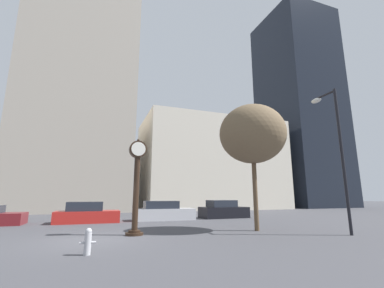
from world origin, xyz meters
name	(u,v)px	position (x,y,z in m)	size (l,w,h in m)	color
ground_plane	(91,240)	(0.00, 0.00, 0.00)	(200.00, 200.00, 0.00)	#424247
building_tall_tower	(82,88)	(-2.71, 24.00, 16.20)	(13.25, 12.00, 32.40)	#ADA393
building_storefront_row	(210,165)	(16.08, 24.00, 6.38)	(20.36, 12.00, 12.77)	beige
building_glass_modern	(299,107)	(34.24, 24.00, 17.94)	(11.19, 12.00, 35.88)	black
street_clock	(137,181)	(1.81, 0.86, 2.47)	(0.82, 0.82, 4.50)	black
car_red	(87,214)	(-0.43, 7.72, 0.58)	(4.12, 1.88, 1.38)	red
car_silver	(163,212)	(4.90, 7.90, 0.59)	(4.60, 1.86, 1.40)	#BCBCC1
car_black	(223,210)	(10.09, 8.17, 0.61)	(3.91, 1.97, 1.44)	black
fire_hydrant_near	(88,241)	(-0.08, -2.78, 0.40)	(0.47, 0.20, 0.78)	#B7B7BC
street_lamp_right	(334,137)	(11.10, -2.25, 4.65)	(0.36, 1.57, 7.11)	black
bare_tree	(252,134)	(7.97, 0.24, 5.12)	(3.64, 3.64, 6.78)	brown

